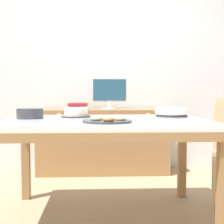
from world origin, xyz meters
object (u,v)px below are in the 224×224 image
(computer_monitor, at_px, (110,94))
(tealight_left_edge, at_px, (148,115))
(pastry_platter, at_px, (107,120))
(tealight_near_front, at_px, (59,115))
(cake_chocolate_round, at_px, (76,113))
(tealight_centre, at_px, (29,115))
(cake_golden_bundt, at_px, (171,112))
(plate_stack, at_px, (30,113))
(book_stack, at_px, (77,106))

(computer_monitor, distance_m, tealight_left_edge, 1.10)
(pastry_platter, distance_m, tealight_near_front, 0.76)
(pastry_platter, bearing_deg, computer_monitor, 87.25)
(cake_chocolate_round, distance_m, tealight_left_edge, 0.65)
(cake_chocolate_round, xyz_separation_m, tealight_centre, (-0.42, 0.14, -0.03))
(cake_chocolate_round, xyz_separation_m, pastry_platter, (0.25, -0.49, -0.02))
(cake_chocolate_round, distance_m, tealight_near_front, 0.23)
(computer_monitor, xyz_separation_m, cake_golden_bundt, (0.49, -1.16, -0.16))
(plate_stack, distance_m, tealight_left_edge, 1.03)
(cake_chocolate_round, distance_m, plate_stack, 0.38)
(book_stack, distance_m, cake_chocolate_round, 1.18)
(cake_golden_bundt, xyz_separation_m, plate_stack, (-1.17, -0.14, 0.00))
(tealight_near_front, bearing_deg, tealight_left_edge, -1.32)
(tealight_left_edge, bearing_deg, cake_chocolate_round, -167.77)
(cake_chocolate_round, bearing_deg, tealight_left_edge, 12.23)
(book_stack, height_order, plate_stack, book_stack)
(computer_monitor, bearing_deg, tealight_left_edge, -73.55)
(computer_monitor, bearing_deg, cake_golden_bundt, -67.29)
(cake_chocolate_round, xyz_separation_m, plate_stack, (-0.36, -0.13, 0.00))
(tealight_near_front, bearing_deg, pastry_platter, -57.41)
(computer_monitor, relative_size, cake_golden_bundt, 1.48)
(plate_stack, xyz_separation_m, tealight_centre, (-0.07, 0.28, -0.03))
(computer_monitor, bearing_deg, plate_stack, -117.66)
(tealight_centre, bearing_deg, book_stack, 70.82)
(book_stack, height_order, tealight_near_front, book_stack)
(cake_chocolate_round, xyz_separation_m, cake_golden_bundt, (0.82, 0.01, 0.00))
(tealight_left_edge, bearing_deg, computer_monitor, 106.45)
(plate_stack, bearing_deg, book_stack, 77.35)
(computer_monitor, distance_m, tealight_centre, 1.29)
(computer_monitor, bearing_deg, tealight_near_front, -115.69)
(computer_monitor, xyz_separation_m, plate_stack, (-0.69, -1.31, -0.16))
(book_stack, bearing_deg, tealight_left_edge, -56.11)
(plate_stack, bearing_deg, tealight_centre, 103.28)
(cake_golden_bundt, xyz_separation_m, pastry_platter, (-0.57, -0.50, -0.03))
(cake_golden_bundt, height_order, tealight_near_front, cake_golden_bundt)
(cake_golden_bundt, bearing_deg, plate_stack, -173.03)
(cake_golden_bundt, bearing_deg, pastry_platter, -138.76)
(plate_stack, bearing_deg, computer_monitor, 62.34)
(pastry_platter, relative_size, plate_stack, 1.66)
(computer_monitor, xyz_separation_m, tealight_centre, (-0.75, -1.03, -0.19))
(book_stack, height_order, tealight_left_edge, book_stack)
(cake_golden_bundt, bearing_deg, cake_chocolate_round, -179.23)
(book_stack, distance_m, tealight_centre, 1.09)
(tealight_centre, bearing_deg, cake_golden_bundt, -6.15)
(computer_monitor, xyz_separation_m, tealight_left_edge, (0.31, -1.04, -0.19))
(book_stack, relative_size, plate_stack, 1.21)
(cake_chocolate_round, distance_m, tealight_centre, 0.45)
(cake_chocolate_round, relative_size, tealight_near_front, 6.52)
(cake_chocolate_round, height_order, tealight_left_edge, cake_chocolate_round)
(cake_golden_bundt, relative_size, pastry_platter, 0.82)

